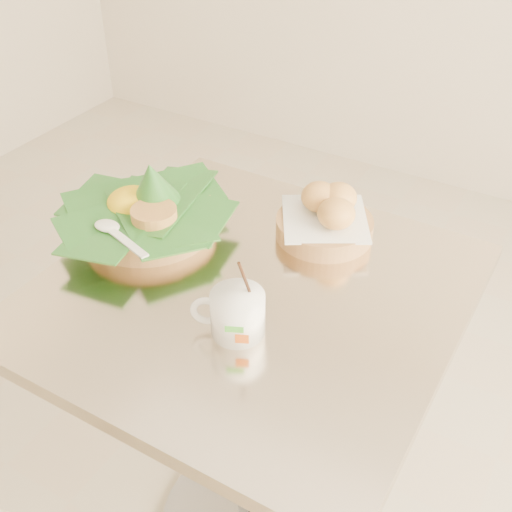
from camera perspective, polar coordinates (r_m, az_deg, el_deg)
The scene contains 5 objects.
floor at distance 1.78m, azimuth -5.57°, elevation -18.79°, with size 3.60×3.60×0.00m, color beige.
cafe_table at distance 1.27m, azimuth -0.36°, elevation -10.54°, with size 0.70×0.70×0.75m.
rice_basket at distance 1.26m, azimuth -9.63°, elevation 4.10°, with size 0.32×0.32×0.16m.
bread_basket at distance 1.24m, azimuth 6.32°, elevation 3.42°, with size 0.22×0.22×0.10m.
coffee_mug at distance 1.01m, azimuth -1.79°, elevation -5.04°, with size 0.12×0.09×0.15m.
Camera 1 is at (0.64, -0.78, 1.47)m, focal length 45.00 mm.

